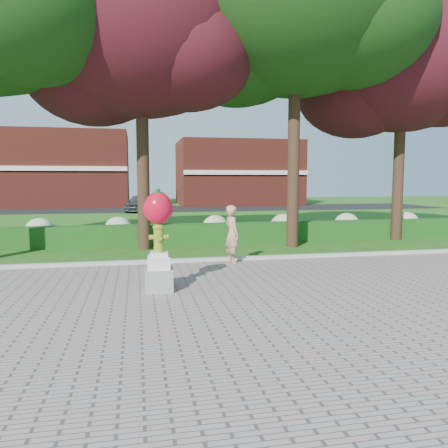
% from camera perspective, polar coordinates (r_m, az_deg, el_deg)
% --- Properties ---
extents(ground, '(100.00, 100.00, 0.00)m').
position_cam_1_polar(ground, '(10.59, 1.30, -8.04)').
color(ground, '#255916').
rests_on(ground, ground).
extents(walkway, '(40.00, 14.00, 0.04)m').
position_cam_1_polar(walkway, '(6.92, 8.86, -15.59)').
color(walkway, gray).
rests_on(walkway, ground).
extents(curb, '(40.00, 0.18, 0.15)m').
position_cam_1_polar(curb, '(13.46, -1.51, -4.72)').
color(curb, '#ADADA5').
rests_on(curb, ground).
extents(lawn_hedge, '(24.00, 0.70, 0.80)m').
position_cam_1_polar(lawn_hedge, '(17.32, -3.78, -1.28)').
color(lawn_hedge, '#123F12').
rests_on(lawn_hedge, ground).
extents(hydrangea_row, '(20.10, 1.10, 0.99)m').
position_cam_1_polar(hydrangea_row, '(18.36, -2.43, -0.39)').
color(hydrangea_row, '#BBC294').
rests_on(hydrangea_row, ground).
extents(street, '(50.00, 8.00, 0.02)m').
position_cam_1_polar(street, '(38.18, -7.96, 1.97)').
color(street, black).
rests_on(street, ground).
extents(building_left, '(14.00, 8.00, 7.00)m').
position_cam_1_polar(building_left, '(44.72, -21.49, 6.66)').
color(building_left, maroon).
rests_on(building_left, ground).
extents(building_right, '(12.00, 8.00, 6.40)m').
position_cam_1_polar(building_right, '(45.22, 1.76, 6.66)').
color(building_right, maroon).
rests_on(building_right, ground).
extents(tree_mid_left, '(8.25, 7.04, 10.69)m').
position_cam_1_polar(tree_mid_left, '(16.80, -11.20, 22.18)').
color(tree_mid_left, black).
rests_on(tree_mid_left, ground).
extents(tree_mid_right, '(9.75, 8.32, 12.64)m').
position_cam_1_polar(tree_mid_right, '(17.70, 8.84, 25.89)').
color(tree_mid_right, black).
rests_on(tree_mid_right, ground).
extents(tree_far_right, '(7.88, 6.72, 10.21)m').
position_cam_1_polar(tree_far_right, '(20.23, 21.91, 18.06)').
color(tree_far_right, black).
rests_on(tree_far_right, ground).
extents(hydrant_sculpture, '(0.67, 0.65, 2.29)m').
position_cam_1_polar(hydrant_sculpture, '(9.86, -8.54, -1.74)').
color(hydrant_sculpture, gray).
rests_on(hydrant_sculpture, walkway).
extents(woman, '(0.55, 0.71, 1.74)m').
position_cam_1_polar(woman, '(13.04, 1.06, -1.34)').
color(woman, tan).
rests_on(woman, walkway).
extents(parked_car, '(2.66, 4.31, 1.37)m').
position_cam_1_polar(parked_car, '(35.08, -10.95, 2.72)').
color(parked_car, '#3F4247').
rests_on(parked_car, street).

